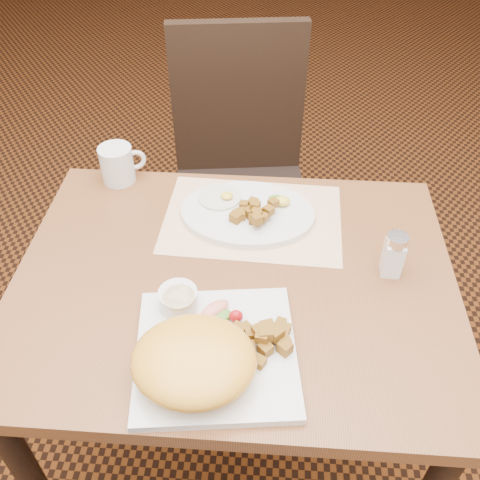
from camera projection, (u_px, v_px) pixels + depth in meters
name	position (u px, v px, depth m)	size (l,w,h in m)	color
ground	(236.00, 449.00, 1.60)	(8.00, 8.00, 0.00)	black
table	(234.00, 311.00, 1.16)	(0.90, 0.70, 0.75)	brown
chair_far	(240.00, 168.00, 1.73)	(0.47, 0.48, 0.97)	black
placemat	(253.00, 219.00, 1.22)	(0.40, 0.28, 0.00)	white
plate_square	(216.00, 353.00, 0.94)	(0.28, 0.28, 0.02)	silver
plate_oval	(248.00, 213.00, 1.22)	(0.30, 0.23, 0.02)	silver
hollandaise_mound	(193.00, 361.00, 0.88)	(0.21, 0.19, 0.08)	yellow
ramekin	(178.00, 299.00, 0.99)	(0.07, 0.08, 0.04)	silver
garnish_sq	(221.00, 312.00, 0.99)	(0.09, 0.07, 0.03)	#387223
fried_egg	(221.00, 197.00, 1.24)	(0.10, 0.10, 0.02)	white
garnish_ov	(280.00, 200.00, 1.23)	(0.05, 0.04, 0.02)	#387223
salt_shaker	(394.00, 254.00, 1.06)	(0.04, 0.04, 0.10)	white
coffee_mug	(118.00, 164.00, 1.30)	(0.11, 0.08, 0.09)	silver
home_fries_sq	(261.00, 338.00, 0.94)	(0.12, 0.11, 0.04)	#8E5E17
home_fries_ov	(252.00, 212.00, 1.19)	(0.11, 0.11, 0.04)	#8E5E17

